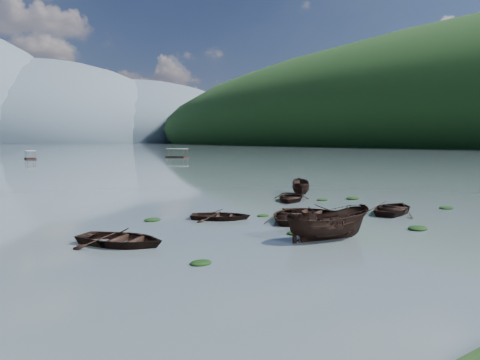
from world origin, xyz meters
TOP-DOWN VIEW (x-y plane):
  - ground_plane at (0.00, 0.00)m, footprint 2400.00×2400.00m
  - haze_mtn_c at (140.00, 900.00)m, footprint 520.00×520.00m
  - haze_mtn_d at (320.00, 900.00)m, footprint 520.00×520.00m
  - rowboat_0 at (-12.18, 4.55)m, footprint 5.39×5.66m
  - rowboat_1 at (-0.94, 4.81)m, footprint 5.57×5.68m
  - rowboat_2 at (-2.86, -0.40)m, footprint 5.18×2.78m
  - rowboat_3 at (1.19, 4.99)m, footprint 4.93×5.56m
  - rowboat_4 at (6.97, 2.81)m, footprint 5.77×5.00m
  - rowboat_6 at (-4.50, 7.62)m, footprint 4.82×4.63m
  - rowboat_7 at (4.90, 11.56)m, footprint 5.34×5.32m
  - rowboat_8 at (8.15, 13.90)m, footprint 3.98×4.32m
  - weed_clump_0 at (-10.49, -0.54)m, footprint 0.96×0.79m
  - weed_clump_1 at (-3.42, 1.57)m, footprint 0.95×0.76m
  - weed_clump_2 at (3.25, -1.56)m, footprint 1.24×0.99m
  - weed_clump_3 at (7.26, 10.13)m, footprint 1.01×0.85m
  - weed_clump_4 at (11.85, 1.71)m, footprint 1.17×0.93m
  - weed_clump_5 at (-8.41, 9.66)m, footprint 1.09×0.88m
  - weed_clump_6 at (-1.53, 6.98)m, footprint 0.87×0.72m
  - weed_clump_7 at (10.04, 9.20)m, footprint 1.26×1.01m
  - pontoon_centre at (-1.27, 109.80)m, footprint 2.68×5.94m
  - pontoon_right at (36.15, 98.09)m, footprint 5.53×7.09m

SIDE VIEW (x-z plane):
  - ground_plane at x=0.00m, z-range 0.00..0.00m
  - haze_mtn_c at x=140.00m, z-range -130.00..130.00m
  - haze_mtn_d at x=320.00m, z-range -110.00..110.00m
  - rowboat_0 at x=-12.18m, z-range -0.48..0.48m
  - rowboat_1 at x=-0.94m, z-range -0.48..0.48m
  - rowboat_2 at x=-2.86m, z-range -0.95..0.95m
  - rowboat_3 at x=1.19m, z-range -0.48..0.48m
  - rowboat_4 at x=6.97m, z-range -0.50..0.50m
  - rowboat_6 at x=-4.50m, z-range -0.41..0.41m
  - rowboat_7 at x=4.90m, z-range -0.46..0.46m
  - rowboat_8 at x=8.15m, z-range -0.83..0.83m
  - weed_clump_0 at x=-10.49m, z-range -0.10..0.10m
  - weed_clump_1 at x=-3.42m, z-range -0.10..0.10m
  - weed_clump_2 at x=3.25m, z-range -0.13..0.13m
  - weed_clump_3 at x=7.26m, z-range -0.11..0.11m
  - weed_clump_4 at x=11.85m, z-range -0.12..0.12m
  - weed_clump_5 at x=-8.41m, z-range -0.12..0.12m
  - weed_clump_6 at x=-1.53m, z-range -0.09..0.09m
  - weed_clump_7 at x=10.04m, z-range -0.14..0.14m
  - pontoon_centre at x=-1.27m, z-range -1.12..1.12m
  - pontoon_right at x=36.15m, z-range -1.26..1.26m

